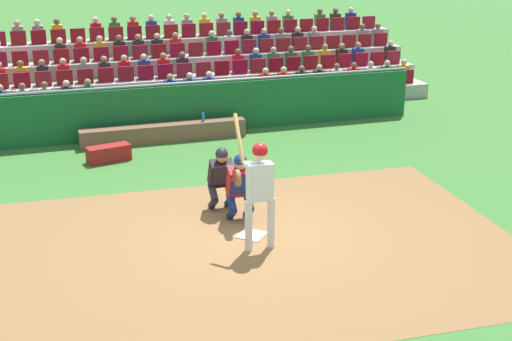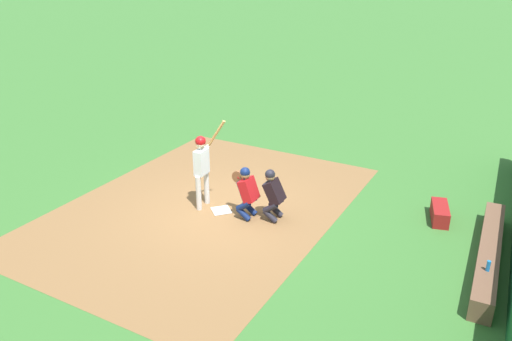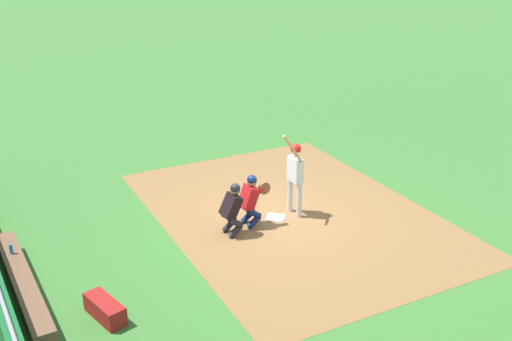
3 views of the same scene
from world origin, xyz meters
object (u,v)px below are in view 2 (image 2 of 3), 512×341
Objects in this scene: batter_at_plate at (202,163)px; dugout_bench at (489,254)px; home_plate_marker at (221,210)px; equipment_duffel_bag at (440,213)px; home_plate_umpire at (273,193)px; catcher_crouching at (247,190)px; water_bottle_on_bench at (488,266)px.

dugout_bench is (0.38, -6.56, -0.95)m from batter_at_plate.
equipment_duffel_bag is (1.91, -4.87, 0.17)m from home_plate_marker.
home_plate_marker is at bearing 98.49° from home_plate_umpire.
home_plate_umpire reaches higher than dugout_bench.
catcher_crouching reaches higher than dugout_bench.
home_plate_umpire is at bearing 92.65° from dugout_bench.
catcher_crouching is (-0.02, -1.23, -0.44)m from batter_at_plate.
home_plate_umpire is at bearing -81.51° from home_plate_marker.
equipment_duffel_bag is at bearing 37.79° from dugout_bench.
home_plate_marker is 1.26m from batter_at_plate.
dugout_bench is at bearing -87.35° from home_plate_umpire.
catcher_crouching is 0.32× the size of dugout_bench.
water_bottle_on_bench is (-0.60, -6.04, 0.53)m from home_plate_marker.
catcher_crouching is at bearing 106.98° from home_plate_umpire.
catcher_crouching reaches higher than equipment_duffel_bag.
home_plate_marker is at bearing 90.97° from catcher_crouching.
water_bottle_on_bench reaches higher than home_plate_marker.
batter_at_plate is 0.54× the size of dugout_bench.
water_bottle_on_bench is (-1.01, -0.00, 0.32)m from dugout_bench.
home_plate_marker is at bearing 84.35° from water_bottle_on_bench.
equipment_duffel_bag is at bearing 24.88° from water_bottle_on_bench.
home_plate_marker is 5.24m from equipment_duffel_bag.
catcher_crouching is 0.63m from home_plate_umpire.
equipment_duffel_bag is (1.90, -4.17, -0.54)m from catcher_crouching.
dugout_bench is 1.06m from water_bottle_on_bench.
home_plate_umpire is 6.10× the size of water_bottle_on_bench.
dugout_bench is at bearing 0.15° from water_bottle_on_bench.
home_plate_marker is 6.05m from dugout_bench.
catcher_crouching is at bearing 83.48° from water_bottle_on_bench.
home_plate_umpire is 1.31× the size of equipment_duffel_bag.
water_bottle_on_bench is 2.78m from equipment_duffel_bag.
equipment_duffel_bag is at bearing -70.86° from batter_at_plate.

